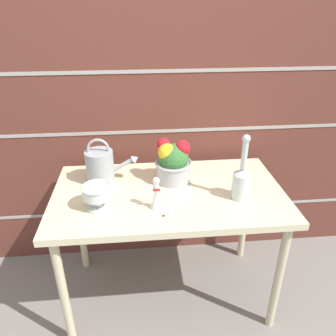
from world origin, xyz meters
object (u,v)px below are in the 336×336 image
flower_planter (173,162)px  figurine_vase (156,196)px  watering_can (101,166)px  glass_decanter (242,180)px  crystal_pedestal_bowl (97,194)px

flower_planter → figurine_vase: (-0.11, -0.26, -0.04)m
watering_can → flower_planter: 0.39m
figurine_vase → watering_can: bearing=134.6°
flower_planter → glass_decanter: bearing=-33.6°
watering_can → crystal_pedestal_bowl: bearing=-89.9°
watering_can → figurine_vase: size_ratio=1.75×
watering_can → glass_decanter: (0.71, -0.24, 0.01)m
watering_can → flower_planter: (0.39, -0.02, 0.02)m
crystal_pedestal_bowl → watering_can: bearing=90.1°
watering_can → crystal_pedestal_bowl: watering_can is taller
watering_can → glass_decanter: 0.75m
figurine_vase → glass_decanter: bearing=6.8°
watering_can → crystal_pedestal_bowl: size_ratio=2.05×
glass_decanter → watering_can: bearing=161.7°
flower_planter → glass_decanter: glass_decanter is taller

